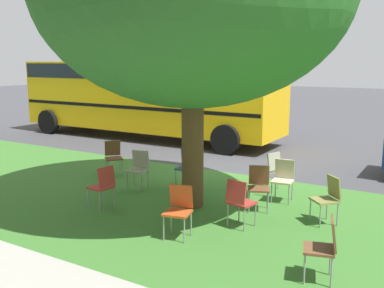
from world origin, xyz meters
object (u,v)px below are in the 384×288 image
at_px(chair_1, 103,184).
at_px(chair_3, 270,167).
at_px(chair_6, 328,196).
at_px(chair_10, 179,207).
at_px(chair_5, 187,164).
at_px(chair_0, 139,166).
at_px(chair_2, 113,155).
at_px(chair_7, 325,244).
at_px(chair_8, 240,199).
at_px(school_bus, 146,92).
at_px(chair_9, 283,177).
at_px(chair_4, 259,184).

bearing_deg(chair_1, chair_3, -127.87).
relative_size(chair_3, chair_6, 1.00).
bearing_deg(chair_10, chair_5, -61.01).
xyz_separation_m(chair_6, chair_10, (1.98, 1.91, 0.00)).
height_order(chair_0, chair_3, same).
distance_m(chair_0, chair_6, 4.33).
height_order(chair_2, chair_3, same).
relative_size(chair_6, chair_7, 1.00).
xyz_separation_m(chair_1, chair_7, (-4.53, 0.70, 0.00)).
bearing_deg(chair_5, chair_6, 167.10).
bearing_deg(chair_8, school_bus, -43.78).
bearing_deg(chair_3, chair_6, 138.08).
bearing_deg(chair_6, chair_9, -36.89).
distance_m(chair_3, chair_7, 4.31).
xyz_separation_m(chair_9, school_bus, (7.15, -4.85, 1.24)).
xyz_separation_m(chair_4, chair_9, (-0.22, -0.79, 0.00)).
bearing_deg(chair_2, chair_7, 154.68).
bearing_deg(school_bus, chair_1, 120.70).
height_order(chair_2, chair_10, same).
height_order(chair_8, school_bus, school_bus).
height_order(chair_1, chair_4, same).
height_order(chair_4, chair_7, same).
bearing_deg(chair_2, chair_3, -168.80).
bearing_deg(chair_1, chair_9, -140.63).
distance_m(chair_2, school_bus, 5.77).
xyz_separation_m(chair_1, chair_4, (-2.65, -1.57, 0.00)).
relative_size(chair_1, chair_7, 1.00).
bearing_deg(chair_0, chair_9, -165.72).
bearing_deg(chair_9, chair_5, 1.65).
height_order(chair_7, chair_10, same).
relative_size(chair_2, chair_8, 1.00).
bearing_deg(chair_8, chair_4, -85.33).
relative_size(chair_1, chair_4, 1.00).
xyz_separation_m(chair_6, chair_7, (-0.51, 2.20, 0.00)).
relative_size(chair_1, chair_10, 1.00).
bearing_deg(chair_8, chair_10, 52.29).
bearing_deg(chair_3, chair_2, 11.20).
distance_m(chair_2, chair_7, 6.84).
distance_m(chair_6, chair_9, 1.44).
distance_m(chair_2, chair_4, 4.35).
relative_size(chair_5, chair_6, 1.00).
relative_size(chair_4, chair_6, 1.00).
distance_m(chair_6, chair_7, 2.26).
distance_m(chair_8, chair_9, 1.88).
height_order(chair_0, chair_5, same).
distance_m(chair_5, chair_6, 3.57).
distance_m(chair_1, chair_6, 4.29).
bearing_deg(chair_4, chair_7, 129.57).
relative_size(chair_2, chair_4, 1.00).
bearing_deg(chair_7, chair_4, -50.43).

